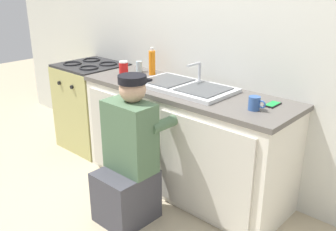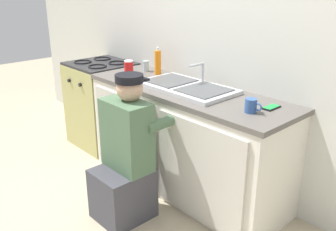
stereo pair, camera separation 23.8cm
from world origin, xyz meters
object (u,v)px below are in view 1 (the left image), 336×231
Objects in this scene: sink_double_basin at (185,86)px; cell_phone at (273,104)px; stove_range at (93,105)px; water_glass at (139,67)px; plumber_person at (129,162)px; soap_bottle_orange at (152,62)px; coffee_mug at (255,103)px; soda_cup_red at (124,70)px.

cell_phone is (0.72, 0.10, -0.01)m from sink_double_basin.
water_glass is (0.58, 0.14, 0.49)m from stove_range.
cell_phone is (1.98, 0.10, 0.44)m from stove_range.
sink_double_basin is at bearing 90.05° from plumber_person.
plumber_person is at bearing -56.34° from soap_bottle_orange.
coffee_mug reaches higher than cell_phone.
cell_phone is at bearing 7.64° from sink_double_basin.
coffee_mug is at bearing -2.25° from stove_range.
plumber_person is at bearing -26.43° from stove_range.
water_glass is (-0.68, 0.77, 0.48)m from plumber_person.
coffee_mug is at bearing 38.98° from plumber_person.
sink_double_basin reaches higher than cell_phone.
soda_cup_red is 0.28m from soap_bottle_orange.
sink_double_basin reaches higher than water_glass.
stove_range is 0.77m from water_glass.
stove_range is at bearing 153.57° from plumber_person.
stove_range is 1.41m from plumber_person.
water_glass is 0.26m from soda_cup_red.
plumber_person is 1.08m from soap_bottle_orange.
soda_cup_red is (-0.61, -0.11, 0.06)m from sink_double_basin.
cell_phone is 0.92× the size of soda_cup_red.
soap_bottle_orange reaches higher than plumber_person.
water_glass is at bearing 170.90° from coffee_mug.
sink_double_basin is 0.68m from coffee_mug.
plumber_person reaches higher than soda_cup_red.
coffee_mug is (1.94, -0.08, 0.48)m from stove_range.
soda_cup_red reaches higher than cell_phone.
stove_range is 2.03m from cell_phone.
soap_bottle_orange is at bearing 11.29° from stove_range.
soap_bottle_orange is (0.74, 0.15, 0.55)m from stove_range.
stove_range is 3.64× the size of soap_bottle_orange.
water_glass is at bearing 178.27° from cell_phone.
soda_cup_red is 0.61× the size of soap_bottle_orange.
soap_bottle_orange is at bearing 123.66° from plumber_person.
cell_phone is 1.41m from water_glass.
soap_bottle_orange is (-0.51, 0.15, 0.09)m from sink_double_basin.
sink_double_basin is 3.20× the size of soap_bottle_orange.
sink_double_basin is 0.77m from plumber_person.
soap_bottle_orange is (-1.24, 0.05, 0.11)m from cell_phone.
soda_cup_red is at bearing 140.01° from plumber_person.
water_glass is 0.66× the size of soda_cup_red.
sink_double_basin is 1.34m from stove_range.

